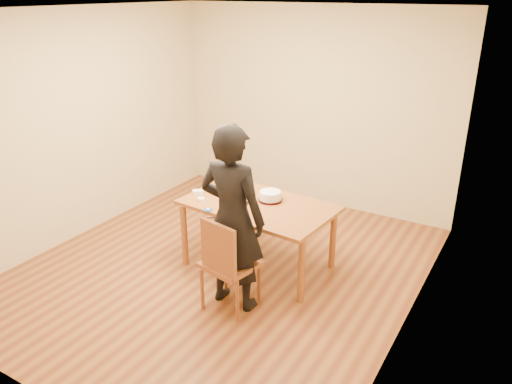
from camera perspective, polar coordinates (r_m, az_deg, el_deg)
The scene contains 16 objects.
room_shell at distance 5.31m, azimuth -2.18°, elevation 5.61°, with size 4.00×4.50×2.70m.
dining_table at distance 5.31m, azimuth 0.28°, elevation -1.52°, with size 1.59×0.94×0.04m, color brown.
dining_chair at distance 4.79m, azimuth -2.92°, elevation -8.20°, with size 0.47×0.47×0.04m, color brown.
cake_plate at distance 5.38m, azimuth 1.65°, elevation -0.89°, with size 0.26×0.26×0.02m, color red.
cake at distance 5.36m, azimuth 1.65°, elevation -0.42°, with size 0.24×0.24×0.08m, color white.
frosting_dome at distance 5.34m, azimuth 1.66°, elevation 0.09°, with size 0.23×0.23×0.03m, color white.
frosting_tub at distance 5.08m, azimuth -2.12°, elevation -2.02°, with size 0.08×0.08×0.07m, color white.
frosting_lid at distance 5.17m, azimuth -5.50°, elevation -2.04°, with size 0.10×0.10×0.01m, color #173E9B.
frosting_dollop at distance 5.16m, azimuth -5.51°, elevation -1.91°, with size 0.04×0.04×0.02m, color white.
ramekin_green at distance 5.39m, azimuth -6.31°, elevation -0.87°, with size 0.08×0.08×0.04m, color white.
ramekin_yellow at distance 5.58m, azimuth -6.51°, elevation -0.02°, with size 0.09×0.09×0.04m, color white.
ramekin_multi at distance 5.59m, azimuth -6.88°, elevation 0.00°, with size 0.08×0.08×0.04m, color white.
candy_box_pink at distance 5.88m, azimuth -3.42°, elevation 1.16°, with size 0.13×0.06×0.02m, color #C02D91.
candy_box_green at distance 5.87m, azimuth -3.44°, elevation 1.37°, with size 0.14×0.07×0.02m, color green.
spatula at distance 4.99m, azimuth -4.95°, elevation -2.94°, with size 0.14×0.01×0.01m, color black.
person at distance 4.60m, azimuth -2.72°, elevation -3.08°, with size 0.66×0.43×1.81m, color black.
Camera 1 is at (2.77, -3.93, 2.88)m, focal length 35.00 mm.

